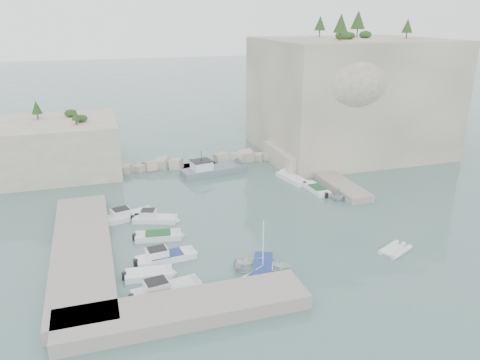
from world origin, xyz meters
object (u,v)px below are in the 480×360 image
object	(u,v)px
motorboat_c	(158,238)
motorboat_e	(149,277)
rowboat	(263,270)
tender_east_d	(295,171)
work_boat	(214,173)
tender_east_b	(317,192)
motorboat_d	(166,260)
motorboat_b	(155,221)
motorboat_f	(167,293)
inflatable_dinghy	(395,251)
tender_east_a	(339,199)
motorboat_a	(129,218)
tender_east_c	(292,180)

from	to	relation	value
motorboat_c	motorboat_e	size ratio (longest dim) A/B	1.14
motorboat_c	rowboat	xyz separation A→B (m)	(7.56, -8.57, 0.00)
tender_east_d	work_boat	xyz separation A→B (m)	(-11.06, 2.32, 0.00)
rowboat	tender_east_b	world-z (taller)	rowboat
motorboat_d	tender_east_b	xyz separation A→B (m)	(20.21, 11.22, 0.00)
motorboat_b	tender_east_d	bearing A→B (deg)	46.63
motorboat_d	motorboat_e	distance (m)	2.99
motorboat_f	inflatable_dinghy	world-z (taller)	motorboat_f
motorboat_e	tender_east_a	distance (m)	25.64
rowboat	tender_east_b	size ratio (longest dim) A/B	1.02
tender_east_a	rowboat	bearing A→B (deg)	112.39
inflatable_dinghy	rowboat	bearing A→B (deg)	151.36
rowboat	motorboat_a	bearing A→B (deg)	57.44
rowboat	tender_east_a	world-z (taller)	tender_east_a
motorboat_d	tender_east_a	world-z (taller)	tender_east_a
work_boat	rowboat	bearing A→B (deg)	-105.16
tender_east_a	work_boat	xyz separation A→B (m)	(-11.60, 13.63, 0.00)
motorboat_f	motorboat_c	bearing A→B (deg)	75.97
motorboat_a	tender_east_c	size ratio (longest dim) A/B	1.03
tender_east_d	motorboat_a	bearing A→B (deg)	98.07
motorboat_e	tender_east_d	size ratio (longest dim) A/B	0.92
motorboat_a	motorboat_d	world-z (taller)	same
inflatable_dinghy	tender_east_d	world-z (taller)	tender_east_d
work_boat	motorboat_e	bearing A→B (deg)	-125.75
motorboat_b	motorboat_f	bearing A→B (deg)	-75.21
rowboat	work_boat	xyz separation A→B (m)	(2.48, 25.89, 0.00)
tender_east_c	tender_east_a	bearing A→B (deg)	-173.28
motorboat_f	tender_east_a	xyz separation A→B (m)	(22.36, 13.27, 0.00)
tender_east_b	tender_east_c	distance (m)	4.84
rowboat	tender_east_d	size ratio (longest dim) A/B	1.06
motorboat_a	motorboat_d	size ratio (longest dim) A/B	1.04
inflatable_dinghy	tender_east_a	bearing A→B (deg)	57.62
motorboat_d	tender_east_c	size ratio (longest dim) A/B	1.00
tender_east_c	inflatable_dinghy	bearing A→B (deg)	171.48
rowboat	tender_east_c	xyz separation A→B (m)	(11.51, 20.04, 0.00)
motorboat_e	work_boat	xyz separation A→B (m)	(11.79, 24.13, 0.00)
motorboat_d	rowboat	bearing A→B (deg)	-35.42
motorboat_a	inflatable_dinghy	xyz separation A→B (m)	(22.43, -14.84, 0.00)
motorboat_a	tender_east_d	distance (m)	25.17
rowboat	tender_east_a	xyz separation A→B (m)	(14.07, 12.26, 0.00)
motorboat_f	rowboat	world-z (taller)	motorboat_f
tender_east_a	tender_east_b	xyz separation A→B (m)	(-1.37, 3.09, 0.00)
motorboat_f	work_boat	size ratio (longest dim) A/B	0.61
inflatable_dinghy	motorboat_b	bearing A→B (deg)	120.56
tender_east_a	tender_east_d	distance (m)	11.32
motorboat_c	tender_east_d	xyz separation A→B (m)	(21.10, 14.99, 0.00)
rowboat	tender_east_b	xyz separation A→B (m)	(12.71, 15.35, 0.00)
rowboat	motorboat_b	bearing A→B (deg)	52.86
motorboat_e	work_boat	distance (m)	26.86
tender_east_b	motorboat_a	bearing A→B (deg)	89.93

